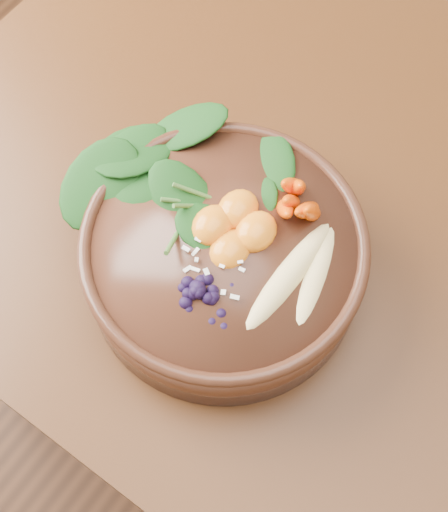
% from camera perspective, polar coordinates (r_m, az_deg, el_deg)
% --- Properties ---
extents(ground, '(4.00, 4.00, 0.00)m').
position_cam_1_polar(ground, '(1.63, 11.98, -13.02)').
color(ground, '#381E0F').
rests_on(ground, ground).
extents(stoneware_bowl, '(0.38, 0.38, 0.09)m').
position_cam_1_polar(stoneware_bowl, '(0.85, 0.00, -0.29)').
color(stoneware_bowl, '#3E2317').
rests_on(stoneware_bowl, dining_table).
extents(kale_heap, '(0.24, 0.22, 0.05)m').
position_cam_1_polar(kale_heap, '(0.83, -1.00, 7.09)').
color(kale_heap, '#113F10').
rests_on(kale_heap, stoneware_bowl).
extents(carrot_cluster, '(0.08, 0.08, 0.09)m').
position_cam_1_polar(carrot_cluster, '(0.80, 6.78, 5.87)').
color(carrot_cluster, '#E94500').
rests_on(carrot_cluster, stoneware_bowl).
extents(banana_halves, '(0.08, 0.19, 0.03)m').
position_cam_1_polar(banana_halves, '(0.78, 6.40, -1.03)').
color(banana_halves, '#E0CC84').
rests_on(banana_halves, stoneware_bowl).
extents(mandarin_cluster, '(0.11, 0.12, 0.04)m').
position_cam_1_polar(mandarin_cluster, '(0.80, 0.82, 2.75)').
color(mandarin_cluster, orange).
rests_on(mandarin_cluster, stoneware_bowl).
extents(blueberry_pile, '(0.17, 0.14, 0.05)m').
position_cam_1_polar(blueberry_pile, '(0.76, -2.14, -2.39)').
color(blueberry_pile, black).
rests_on(blueberry_pile, stoneware_bowl).
extents(coconut_flakes, '(0.12, 0.09, 0.01)m').
position_cam_1_polar(coconut_flakes, '(0.80, -0.61, -0.18)').
color(coconut_flakes, white).
rests_on(coconut_flakes, stoneware_bowl).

